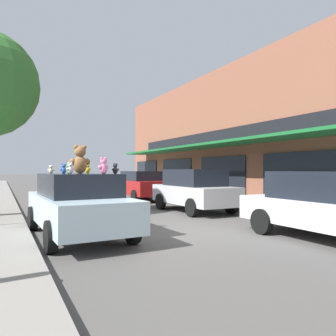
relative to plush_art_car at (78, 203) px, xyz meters
name	(u,v)px	position (x,y,z in m)	size (l,w,h in m)	color
ground_plane	(183,231)	(2.71, -0.55, -0.83)	(260.00, 260.00, 0.00)	#514F4C
sidewalk_far	(311,216)	(7.77, -0.55, -0.75)	(2.56, 90.00, 0.15)	gray
storefront_row	(326,134)	(14.10, 3.66, 2.83)	(11.94, 31.16, 7.32)	brown
plush_art_car	(78,203)	(0.00, 0.00, 0.00)	(2.09, 4.63, 1.57)	#ADC6D1
teddy_bear_giant	(80,160)	(0.09, 0.16, 1.10)	(0.54, 0.34, 0.74)	olive
teddy_bear_pink	(104,166)	(0.33, -1.14, 0.93)	(0.28, 0.22, 0.38)	pink
teddy_bear_black	(115,169)	(0.62, -1.10, 0.86)	(0.16, 0.17, 0.25)	black
teddy_bear_yellow	(88,169)	(0.34, 0.41, 0.87)	(0.20, 0.13, 0.27)	yellow
teddy_bear_cream	(51,169)	(-0.57, 0.53, 0.85)	(0.17, 0.11, 0.22)	beige
teddy_bear_green	(69,169)	(-0.28, -0.35, 0.86)	(0.15, 0.18, 0.25)	green
teddy_bear_blue	(64,169)	(-0.35, -0.05, 0.87)	(0.19, 0.12, 0.25)	blue
teddy_bear_white	(70,168)	(-0.30, -0.60, 0.88)	(0.20, 0.16, 0.27)	white
teddy_bear_purple	(104,169)	(0.41, -0.93, 0.86)	(0.15, 0.17, 0.24)	purple
teddy_bear_orange	(103,169)	(0.45, -0.68, 0.85)	(0.14, 0.17, 0.23)	orange
parked_car_far_left	(333,204)	(5.18, -3.27, 0.03)	(1.95, 4.52, 1.63)	silver
parked_car_far_center	(194,189)	(5.18, 2.91, 0.06)	(1.94, 4.13, 1.69)	#B7B7BC
parked_car_far_right	(141,185)	(5.18, 8.43, 0.03)	(1.95, 4.05, 1.60)	maroon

